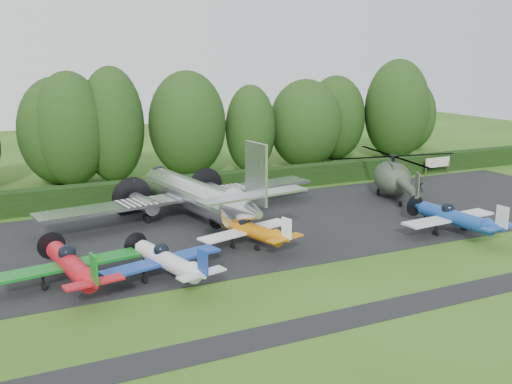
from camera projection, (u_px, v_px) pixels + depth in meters
name	position (u px, v px, depth m)	size (l,w,h in m)	color
ground	(293.00, 276.00, 33.32)	(160.00, 160.00, 0.00)	#2E5317
apron	(229.00, 230.00, 42.14)	(70.00, 18.00, 0.01)	black
taxiway_verge	(352.00, 318.00, 28.03)	(70.00, 2.00, 0.00)	black
hedgerow	(183.00, 198.00, 51.85)	(90.00, 1.60, 2.00)	black
transport_plane	(194.00, 195.00, 44.06)	(23.34, 17.89, 7.48)	silver
light_plane_red	(71.00, 265.00, 31.56)	(8.04, 8.46, 3.09)	red
light_plane_white	(167.00, 260.00, 32.57)	(7.37, 7.75, 2.83)	silver
light_plane_orange	(250.00, 230.00, 38.45)	(7.16, 7.52, 2.75)	#CB730B
light_plane_blue	(455.00, 217.00, 40.92)	(7.89, 8.30, 3.03)	navy
helicopter	(393.00, 175.00, 51.39)	(12.18, 14.26, 3.92)	#313B2D
sign_board	(438.00, 163.00, 61.78)	(3.35, 0.13, 1.89)	#3F3326
tree_1	(58.00, 131.00, 56.49)	(7.68, 7.68, 10.68)	black
tree_2	(250.00, 129.00, 62.38)	(5.52, 5.52, 9.62)	black
tree_3	(413.00, 115.00, 78.07)	(6.16, 6.16, 9.35)	black
tree_4	(112.00, 125.00, 57.12)	(6.38, 6.38, 11.69)	black
tree_5	(305.00, 124.00, 64.86)	(8.27, 8.27, 10.11)	black
tree_8	(335.00, 118.00, 70.47)	(7.32, 7.32, 10.33)	black
tree_10	(397.00, 110.00, 70.41)	(7.96, 7.96, 12.30)	black
tree_11	(187.00, 124.00, 60.05)	(8.15, 8.15, 11.18)	black
tree_12	(70.00, 129.00, 55.52)	(7.11, 7.11, 11.25)	black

